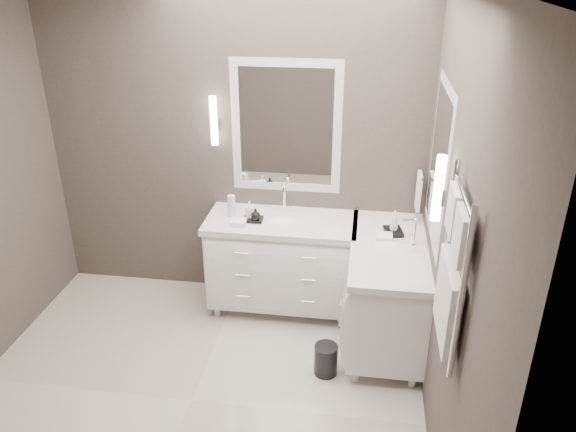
# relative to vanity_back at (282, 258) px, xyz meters

# --- Properties ---
(floor) EXTENTS (3.20, 3.00, 0.01)m
(floor) POSITION_rel_vanity_back_xyz_m (-0.45, -1.23, -0.49)
(floor) COLOR beige
(floor) RESTS_ON ground
(wall_back) EXTENTS (3.20, 0.01, 2.70)m
(wall_back) POSITION_rel_vanity_back_xyz_m (-0.45, 0.28, 0.86)
(wall_back) COLOR #473E39
(wall_back) RESTS_ON floor
(wall_front) EXTENTS (3.20, 0.01, 2.70)m
(wall_front) POSITION_rel_vanity_back_xyz_m (-0.45, -2.73, 0.86)
(wall_front) COLOR #473E39
(wall_front) RESTS_ON floor
(wall_right) EXTENTS (0.01, 3.00, 2.70)m
(wall_right) POSITION_rel_vanity_back_xyz_m (1.15, -1.23, 0.86)
(wall_right) COLOR #473E39
(wall_right) RESTS_ON floor
(vanity_back) EXTENTS (1.24, 0.59, 0.97)m
(vanity_back) POSITION_rel_vanity_back_xyz_m (0.00, 0.00, 0.00)
(vanity_back) COLOR white
(vanity_back) RESTS_ON floor
(vanity_right) EXTENTS (0.59, 1.24, 0.97)m
(vanity_right) POSITION_rel_vanity_back_xyz_m (0.88, -0.33, 0.00)
(vanity_right) COLOR white
(vanity_right) RESTS_ON floor
(mirror_back) EXTENTS (0.90, 0.02, 1.10)m
(mirror_back) POSITION_rel_vanity_back_xyz_m (-0.00, 0.26, 1.06)
(mirror_back) COLOR white
(mirror_back) RESTS_ON wall_back
(mirror_right) EXTENTS (0.02, 0.90, 1.10)m
(mirror_right) POSITION_rel_vanity_back_xyz_m (1.14, -0.43, 1.06)
(mirror_right) COLOR white
(mirror_right) RESTS_ON wall_right
(sconce_back) EXTENTS (0.06, 0.06, 0.40)m
(sconce_back) POSITION_rel_vanity_back_xyz_m (-0.58, 0.20, 1.11)
(sconce_back) COLOR white
(sconce_back) RESTS_ON wall_back
(sconce_right) EXTENTS (0.06, 0.06, 0.40)m
(sconce_right) POSITION_rel_vanity_back_xyz_m (1.08, -1.01, 1.11)
(sconce_right) COLOR white
(sconce_right) RESTS_ON wall_right
(towel_bar_corner) EXTENTS (0.03, 0.22, 0.30)m
(towel_bar_corner) POSITION_rel_vanity_back_xyz_m (1.09, 0.13, 0.63)
(towel_bar_corner) COLOR white
(towel_bar_corner) RESTS_ON wall_right
(towel_ladder) EXTENTS (0.06, 0.58, 0.90)m
(towel_ladder) POSITION_rel_vanity_back_xyz_m (1.10, -1.63, 0.91)
(towel_ladder) COLOR white
(towel_ladder) RESTS_ON wall_right
(waste_bin) EXTENTS (0.21, 0.21, 0.24)m
(waste_bin) POSITION_rel_vanity_back_xyz_m (0.45, -0.81, -0.36)
(waste_bin) COLOR black
(waste_bin) RESTS_ON floor
(amenity_tray_back) EXTENTS (0.16, 0.12, 0.02)m
(amenity_tray_back) POSITION_rel_vanity_back_xyz_m (-0.23, -0.05, 0.38)
(amenity_tray_back) COLOR black
(amenity_tray_back) RESTS_ON vanity_back
(amenity_tray_right) EXTENTS (0.16, 0.20, 0.03)m
(amenity_tray_right) POSITION_rel_vanity_back_xyz_m (0.90, -0.12, 0.38)
(amenity_tray_right) COLOR black
(amenity_tray_right) RESTS_ON vanity_right
(water_bottle) EXTENTS (0.08, 0.08, 0.18)m
(water_bottle) POSITION_rel_vanity_back_xyz_m (-0.42, 0.01, 0.46)
(water_bottle) COLOR silver
(water_bottle) RESTS_ON vanity_back
(soap_bottle_a) EXTENTS (0.07, 0.07, 0.13)m
(soap_bottle_a) POSITION_rel_vanity_back_xyz_m (-0.26, -0.03, 0.45)
(soap_bottle_a) COLOR white
(soap_bottle_a) RESTS_ON amenity_tray_back
(soap_bottle_b) EXTENTS (0.10, 0.10, 0.10)m
(soap_bottle_b) POSITION_rel_vanity_back_xyz_m (-0.20, -0.08, 0.44)
(soap_bottle_b) COLOR black
(soap_bottle_b) RESTS_ON amenity_tray_back
(soap_bottle_c) EXTENTS (0.07, 0.07, 0.16)m
(soap_bottle_c) POSITION_rel_vanity_back_xyz_m (0.90, -0.12, 0.47)
(soap_bottle_c) COLOR white
(soap_bottle_c) RESTS_ON amenity_tray_right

